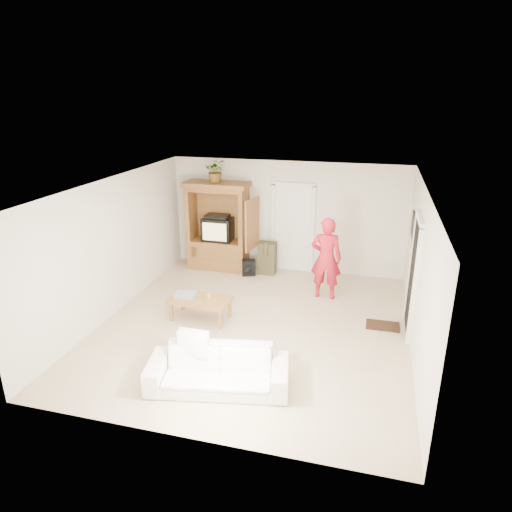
{
  "coord_description": "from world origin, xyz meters",
  "views": [
    {
      "loc": [
        1.95,
        -7.2,
        4.07
      ],
      "look_at": [
        -0.11,
        0.6,
        1.15
      ],
      "focal_mm": 32.0,
      "sensor_mm": 36.0,
      "label": 1
    }
  ],
  "objects_px": {
    "sofa": "(218,370)",
    "coffee_table": "(200,301)",
    "armoire": "(219,232)",
    "man": "(326,258)"
  },
  "relations": [
    {
      "from": "sofa",
      "to": "coffee_table",
      "type": "relative_size",
      "value": 1.74
    },
    {
      "from": "armoire",
      "to": "coffee_table",
      "type": "relative_size",
      "value": 1.81
    },
    {
      "from": "man",
      "to": "coffee_table",
      "type": "relative_size",
      "value": 1.49
    },
    {
      "from": "sofa",
      "to": "coffee_table",
      "type": "bearing_deg",
      "value": 107.36
    },
    {
      "from": "man",
      "to": "sofa",
      "type": "distance_m",
      "value": 3.73
    },
    {
      "from": "man",
      "to": "armoire",
      "type": "bearing_deg",
      "value": -21.99
    },
    {
      "from": "man",
      "to": "coffee_table",
      "type": "xyz_separation_m",
      "value": [
        -2.15,
        -1.58,
        -0.5
      ]
    },
    {
      "from": "man",
      "to": "coffee_table",
      "type": "height_order",
      "value": "man"
    },
    {
      "from": "man",
      "to": "sofa",
      "type": "relative_size",
      "value": 0.85
    },
    {
      "from": "sofa",
      "to": "coffee_table",
      "type": "xyz_separation_m",
      "value": [
        -1.03,
        1.93,
        0.07
      ]
    }
  ]
}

